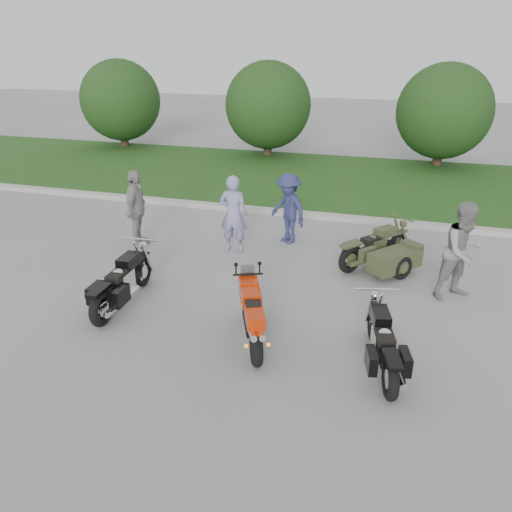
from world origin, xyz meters
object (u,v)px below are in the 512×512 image
(person_denim, at_px, (288,209))
(sportbike_red, at_px, (252,314))
(person_stripe, at_px, (233,214))
(cruiser_sidecar, at_px, (385,255))
(cruiser_right, at_px, (383,346))
(person_back, at_px, (136,209))
(person_grey, at_px, (463,251))
(cruiser_left, at_px, (121,285))

(person_denim, bearing_deg, sportbike_red, -48.04)
(person_stripe, relative_size, person_denim, 1.06)
(sportbike_red, relative_size, person_stripe, 0.98)
(sportbike_red, xyz_separation_m, cruiser_sidecar, (1.94, 3.53, -0.15))
(cruiser_right, bearing_deg, person_back, 136.38)
(person_grey, xyz_separation_m, person_back, (-7.32, 0.66, -0.03))
(person_back, bearing_deg, person_denim, -80.28)
(sportbike_red, bearing_deg, person_back, 116.46)
(person_back, bearing_deg, person_grey, -105.46)
(person_denim, bearing_deg, cruiser_right, -25.59)
(cruiser_right, relative_size, person_stripe, 1.12)
(cruiser_left, height_order, person_stripe, person_stripe)
(cruiser_right, bearing_deg, sportbike_red, 162.63)
(person_back, bearing_deg, cruiser_sidecar, -98.84)
(cruiser_right, xyz_separation_m, person_back, (-6.07, 3.53, 0.52))
(cruiser_sidecar, xyz_separation_m, person_denim, (-2.44, 1.11, 0.48))
(cruiser_left, bearing_deg, cruiser_right, -9.96)
(person_stripe, bearing_deg, person_back, 7.27)
(sportbike_red, relative_size, person_grey, 0.93)
(sportbike_red, height_order, person_denim, person_denim)
(cruiser_left, xyz_separation_m, person_denim, (2.22, 4.15, 0.42))
(cruiser_sidecar, relative_size, person_stripe, 1.07)
(person_stripe, bearing_deg, cruiser_right, 133.07)
(sportbike_red, distance_m, cruiser_left, 2.77)
(person_grey, bearing_deg, cruiser_left, 163.91)
(cruiser_sidecar, relative_size, person_denim, 1.13)
(cruiser_sidecar, xyz_separation_m, person_stripe, (-3.53, 0.18, 0.54))
(person_grey, bearing_deg, person_back, 138.68)
(sportbike_red, bearing_deg, person_denim, 73.13)
(person_stripe, height_order, person_grey, person_grey)
(person_grey, xyz_separation_m, person_denim, (-3.87, 1.92, -0.10))
(cruiser_sidecar, xyz_separation_m, person_back, (-5.89, -0.15, 0.55))
(person_denim, bearing_deg, person_grey, 9.42)
(cruiser_left, distance_m, cruiser_sidecar, 5.56)
(person_back, bearing_deg, sportbike_red, -140.84)
(cruiser_right, distance_m, person_grey, 3.18)
(cruiser_right, bearing_deg, cruiser_sidecar, 79.25)
(person_stripe, relative_size, person_grey, 0.95)
(person_denim, distance_m, person_back, 3.68)
(cruiser_right, xyz_separation_m, cruiser_sidecar, (-0.17, 3.68, -0.03))
(sportbike_red, xyz_separation_m, person_stripe, (-1.60, 3.71, 0.39))
(cruiser_sidecar, xyz_separation_m, person_grey, (1.43, -0.81, 0.58))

